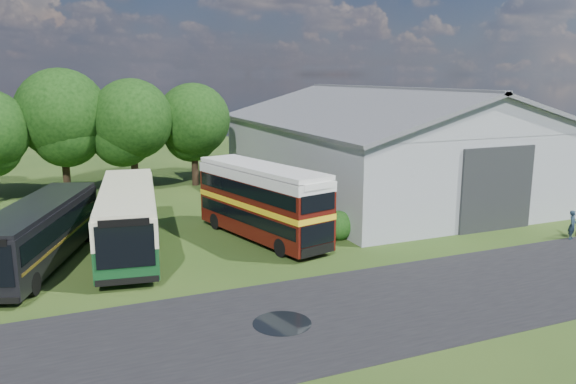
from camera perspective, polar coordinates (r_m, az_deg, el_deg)
name	(u,v)px	position (r m, az deg, el deg)	size (l,w,h in m)	color
ground	(288,290)	(24.49, -0.02, -9.92)	(120.00, 120.00, 0.00)	#1F3A12
asphalt_road	(385,305)	(23.35, 9.86, -11.23)	(60.00, 8.00, 0.02)	black
puddle	(282,324)	(21.42, -0.61, -13.24)	(2.20, 2.20, 0.01)	black
storage_shed	(386,139)	(44.24, 9.90, 5.29)	(18.80, 24.80, 8.15)	gray
tree_mid	(62,114)	(45.85, -22.02, 7.37)	(6.80, 6.80, 9.60)	black
tree_right_a	(132,119)	(45.26, -15.56, 7.11)	(6.26, 6.26, 8.83)	black
tree_right_b	(193,120)	(46.97, -9.59, 7.23)	(5.98, 5.98, 8.45)	black
shrub_front	(338,239)	(31.90, 5.07, -4.74)	(1.70, 1.70, 1.70)	#194714
shrub_mid	(322,230)	(33.61, 3.47, -3.86)	(1.60, 1.60, 1.60)	#194714
shrub_back	(308,222)	(35.35, 2.03, -3.05)	(1.80, 1.80, 1.80)	#194714
bus_green_single	(128,217)	(30.45, -15.93, -2.50)	(4.53, 12.40, 3.34)	black
bus_maroon_double	(262,202)	(31.34, -2.68, -1.07)	(4.81, 10.04, 4.18)	black
bus_dark_single	(39,233)	(29.57, -23.98, -3.81)	(6.15, 11.28, 3.05)	black
visitor_a	(572,225)	(35.25, 26.92, -3.03)	(0.60, 0.39, 1.64)	#182836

